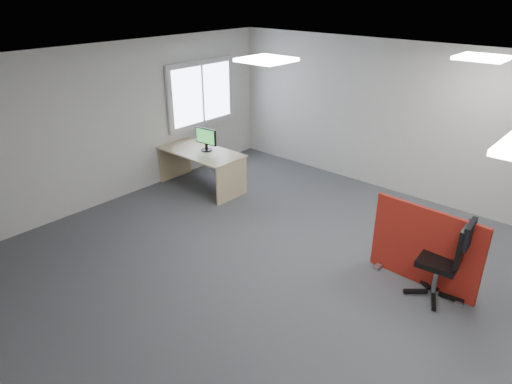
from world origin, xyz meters
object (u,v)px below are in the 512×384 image
Objects in this scene: office_chair at (450,255)px; monitor_second at (206,138)px; red_divider at (425,248)px; second_desk at (203,159)px.

monitor_second is at bearing 169.92° from office_chair.
red_divider is 1.31× the size of office_chair.
second_desk is 4.73m from office_chair.
red_divider is 0.87× the size of second_desk.
monitor_second reaches higher than red_divider.
monitor_second is 4.69m from office_chair.
monitor_second is (0.05, 0.05, 0.41)m from second_desk.
red_divider is 3.04× the size of monitor_second.
office_chair is at bearing -4.21° from second_desk.
red_divider is at bearing -8.71° from monitor_second.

